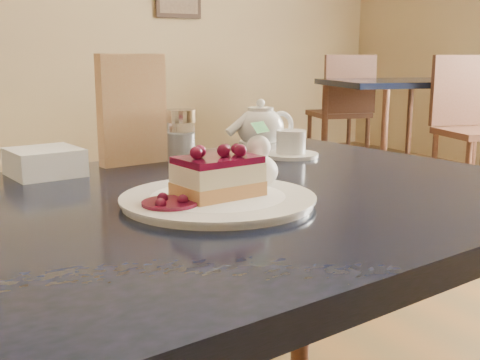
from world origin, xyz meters
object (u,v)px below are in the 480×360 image
tea_set (266,132)px  dessert_plate (218,200)px  main_table (200,246)px  bg_table_far_right (396,174)px  cheesecake_slice (218,177)px

tea_set → dessert_plate: bearing=-129.2°
main_table → bg_table_far_right: bg_table_far_right is taller
dessert_plate → tea_set: (0.33, 0.40, 0.04)m
cheesecake_slice → bg_table_far_right: (2.89, 2.67, -0.73)m
dessert_plate → cheesecake_slice: (-0.00, 0.00, 0.04)m
dessert_plate → tea_set: size_ratio=1.21×
dessert_plate → bg_table_far_right: (2.89, 2.67, -0.70)m
dessert_plate → tea_set: bearing=50.8°
main_table → cheesecake_slice: (0.01, -0.05, 0.12)m
main_table → tea_set: bearing=38.1°
tea_set → bg_table_far_right: bearing=41.4°
cheesecake_slice → tea_set: 0.52m
main_table → dessert_plate: (0.01, -0.05, 0.09)m
dessert_plate → main_table: bearing=98.3°
dessert_plate → tea_set: tea_set is taller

